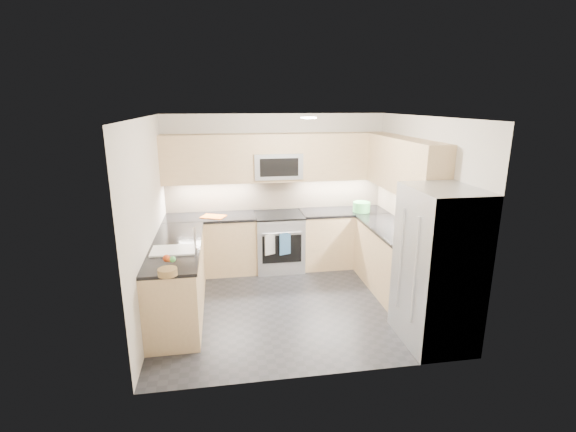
% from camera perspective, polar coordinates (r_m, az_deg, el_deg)
% --- Properties ---
extents(floor, '(3.60, 3.20, 0.00)m').
position_cam_1_polar(floor, '(5.87, 0.56, -11.80)').
color(floor, '#25262B').
rests_on(floor, ground).
extents(ceiling, '(3.60, 3.20, 0.02)m').
position_cam_1_polar(ceiling, '(5.23, 0.63, 13.39)').
color(ceiling, beige).
rests_on(ceiling, wall_back).
extents(wall_back, '(3.60, 0.02, 2.50)m').
position_cam_1_polar(wall_back, '(6.95, -1.66, 3.49)').
color(wall_back, beige).
rests_on(wall_back, floor).
extents(wall_front, '(3.60, 0.02, 2.50)m').
position_cam_1_polar(wall_front, '(3.93, 4.60, -6.04)').
color(wall_front, beige).
rests_on(wall_front, floor).
extents(wall_left, '(0.02, 3.20, 2.50)m').
position_cam_1_polar(wall_left, '(5.42, -18.52, -0.76)').
color(wall_left, beige).
rests_on(wall_left, floor).
extents(wall_right, '(0.02, 3.20, 2.50)m').
position_cam_1_polar(wall_right, '(5.98, 17.84, 0.78)').
color(wall_right, beige).
rests_on(wall_right, floor).
extents(base_cab_back_left, '(1.42, 0.60, 0.90)m').
position_cam_1_polar(base_cab_back_left, '(6.82, -10.40, -3.97)').
color(base_cab_back_left, '#D4B280').
rests_on(base_cab_back_left, floor).
extents(base_cab_back_right, '(1.42, 0.60, 0.90)m').
position_cam_1_polar(base_cab_back_right, '(7.10, 7.48, -3.07)').
color(base_cab_back_right, '#D4B280').
rests_on(base_cab_back_right, floor).
extents(base_cab_right, '(0.60, 1.70, 0.90)m').
position_cam_1_polar(base_cab_right, '(6.23, 14.14, -6.12)').
color(base_cab_right, '#D4B280').
rests_on(base_cab_right, floor).
extents(base_cab_peninsula, '(0.60, 2.00, 0.90)m').
position_cam_1_polar(base_cab_peninsula, '(5.64, -14.79, -8.46)').
color(base_cab_peninsula, '#D4B280').
rests_on(base_cab_peninsula, floor).
extents(countertop_back_left, '(1.42, 0.63, 0.04)m').
position_cam_1_polar(countertop_back_left, '(6.69, -10.59, -0.17)').
color(countertop_back_left, black).
rests_on(countertop_back_left, base_cab_back_left).
extents(countertop_back_right, '(1.42, 0.63, 0.04)m').
position_cam_1_polar(countertop_back_right, '(6.97, 7.61, 0.60)').
color(countertop_back_right, black).
rests_on(countertop_back_right, base_cab_back_right).
extents(countertop_right, '(0.63, 1.70, 0.04)m').
position_cam_1_polar(countertop_right, '(6.07, 14.43, -1.98)').
color(countertop_right, black).
rests_on(countertop_right, base_cab_right).
extents(countertop_peninsula, '(0.63, 2.00, 0.04)m').
position_cam_1_polar(countertop_peninsula, '(5.47, -15.12, -3.95)').
color(countertop_peninsula, black).
rests_on(countertop_peninsula, base_cab_peninsula).
extents(upper_cab_back, '(3.60, 0.35, 0.75)m').
position_cam_1_polar(upper_cab_back, '(6.69, -1.49, 8.01)').
color(upper_cab_back, '#D4B280').
rests_on(upper_cab_back, wall_back).
extents(upper_cab_right, '(0.35, 1.95, 0.75)m').
position_cam_1_polar(upper_cab_right, '(6.04, 15.63, 6.66)').
color(upper_cab_right, '#D4B280').
rests_on(upper_cab_right, wall_right).
extents(backsplash_back, '(3.60, 0.01, 0.51)m').
position_cam_1_polar(backsplash_back, '(6.96, -1.65, 3.04)').
color(backsplash_back, tan).
rests_on(backsplash_back, wall_back).
extents(backsplash_right, '(0.01, 2.30, 0.51)m').
position_cam_1_polar(backsplash_right, '(6.38, 15.97, 1.31)').
color(backsplash_right, tan).
rests_on(backsplash_right, wall_right).
extents(gas_range, '(0.76, 0.65, 0.91)m').
position_cam_1_polar(gas_range, '(6.85, -1.24, -3.58)').
color(gas_range, '#A4A6AC').
rests_on(gas_range, floor).
extents(range_cooktop, '(0.76, 0.65, 0.03)m').
position_cam_1_polar(range_cooktop, '(6.72, -1.27, 0.13)').
color(range_cooktop, black).
rests_on(range_cooktop, gas_range).
extents(oven_door_glass, '(0.62, 0.02, 0.45)m').
position_cam_1_polar(oven_door_glass, '(6.55, -0.84, -4.55)').
color(oven_door_glass, black).
rests_on(oven_door_glass, gas_range).
extents(oven_handle, '(0.60, 0.02, 0.02)m').
position_cam_1_polar(oven_handle, '(6.44, -0.82, -2.35)').
color(oven_handle, '#B2B5BA').
rests_on(oven_handle, gas_range).
extents(microwave, '(0.76, 0.40, 0.40)m').
position_cam_1_polar(microwave, '(6.68, -1.46, 6.92)').
color(microwave, '#989B9F').
rests_on(microwave, upper_cab_back).
extents(microwave_door, '(0.60, 0.01, 0.28)m').
position_cam_1_polar(microwave_door, '(6.48, -1.21, 6.66)').
color(microwave_door, black).
rests_on(microwave_door, microwave).
extents(refrigerator, '(0.70, 0.90, 1.80)m').
position_cam_1_polar(refrigerator, '(4.96, 19.82, -6.61)').
color(refrigerator, '#A9ADB1').
rests_on(refrigerator, floor).
extents(fridge_handle_left, '(0.02, 0.02, 1.20)m').
position_cam_1_polar(fridge_handle_left, '(4.63, 16.90, -7.27)').
color(fridge_handle_left, '#B2B5BA').
rests_on(fridge_handle_left, refrigerator).
extents(fridge_handle_right, '(0.02, 0.02, 1.20)m').
position_cam_1_polar(fridge_handle_right, '(4.93, 15.09, -5.72)').
color(fridge_handle_right, '#B2B5BA').
rests_on(fridge_handle_right, refrigerator).
extents(sink_basin, '(0.52, 0.38, 0.16)m').
position_cam_1_polar(sink_basin, '(5.25, -15.35, -5.26)').
color(sink_basin, white).
rests_on(sink_basin, base_cab_peninsula).
extents(faucet, '(0.03, 0.03, 0.28)m').
position_cam_1_polar(faucet, '(5.16, -12.63, -3.08)').
color(faucet, silver).
rests_on(faucet, countertop_peninsula).
extents(utensil_bowl, '(0.36, 0.36, 0.16)m').
position_cam_1_polar(utensil_bowl, '(6.92, 10.01, 1.24)').
color(utensil_bowl, '#47A752').
rests_on(utensil_bowl, countertop_back_right).
extents(cutting_board, '(0.43, 0.37, 0.01)m').
position_cam_1_polar(cutting_board, '(6.62, -10.16, -0.08)').
color(cutting_board, orange).
rests_on(cutting_board, countertop_back_left).
extents(fruit_basket, '(0.24, 0.24, 0.07)m').
position_cam_1_polar(fruit_basket, '(4.53, -16.15, -7.36)').
color(fruit_basket, olive).
rests_on(fruit_basket, countertop_peninsula).
extents(fruit_apple, '(0.08, 0.08, 0.08)m').
position_cam_1_polar(fruit_apple, '(4.69, -16.28, -5.57)').
color(fruit_apple, '#BF3D15').
rests_on(fruit_apple, fruit_basket).
extents(fruit_pear, '(0.07, 0.07, 0.07)m').
position_cam_1_polar(fruit_pear, '(4.64, -15.49, -5.73)').
color(fruit_pear, '#53C25C').
rests_on(fruit_pear, fruit_basket).
extents(dish_towel_check, '(0.17, 0.08, 0.33)m').
position_cam_1_polar(dish_towel_check, '(6.45, -2.49, -3.92)').
color(dish_towel_check, silver).
rests_on(dish_towel_check, oven_handle).
extents(dish_towel_blue, '(0.18, 0.08, 0.35)m').
position_cam_1_polar(dish_towel_blue, '(6.48, -0.41, -3.82)').
color(dish_towel_blue, '#305985').
rests_on(dish_towel_blue, oven_handle).
extents(fruit_orange, '(0.06, 0.06, 0.06)m').
position_cam_1_polar(fruit_orange, '(4.66, -15.92, -5.71)').
color(fruit_orange, orange).
rests_on(fruit_orange, fruit_basket).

